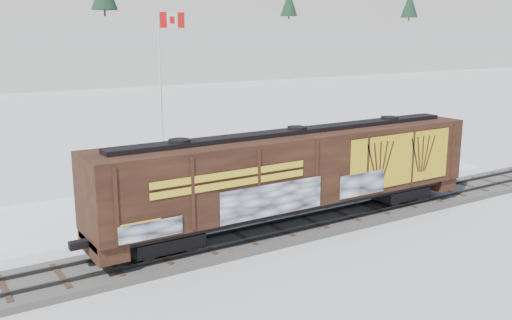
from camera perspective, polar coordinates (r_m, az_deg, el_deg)
ground at (r=27.11m, az=2.18°, el=-7.38°), size 500.00×500.00×0.00m
rail_track at (r=27.07m, az=2.19°, el=-7.09°), size 50.00×3.40×0.43m
parking_strip at (r=33.23m, az=-5.24°, el=-3.62°), size 40.00×8.00×0.03m
hopper_railcar at (r=26.85m, az=4.07°, el=-1.05°), size 19.90×3.06×4.49m
flagpole at (r=38.33m, az=-9.25°, el=4.44°), size 2.30×0.90×10.78m
car_silver at (r=31.33m, az=-10.78°, el=-3.26°), size 4.98×3.07×1.58m
car_white at (r=35.22m, az=2.10°, el=-1.40°), size 4.51×1.98×1.44m
car_dark at (r=36.66m, az=2.00°, el=-0.97°), size 4.64×2.54×1.28m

